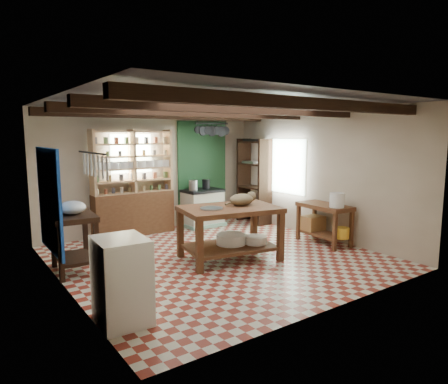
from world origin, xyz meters
TOP-DOWN VIEW (x-y plane):
  - floor at (0.00, 0.00)m, footprint 5.00×5.00m
  - ceiling at (0.00, 0.00)m, footprint 5.00×5.00m
  - wall_back at (0.00, 2.50)m, footprint 5.00×0.04m
  - wall_front at (0.00, -2.50)m, footprint 5.00×0.04m
  - wall_left at (-2.50, 0.00)m, footprint 0.04×5.00m
  - wall_right at (2.50, 0.00)m, footprint 0.04×5.00m
  - ceiling_beams at (0.00, 0.00)m, footprint 5.00×3.80m
  - blue_wall_patch at (-2.47, 0.90)m, footprint 0.04×1.40m
  - green_wall_patch at (1.25, 2.47)m, footprint 1.30×0.04m
  - window_back at (-0.50, 2.48)m, footprint 0.90×0.02m
  - window_right at (2.48, 1.00)m, footprint 0.02×1.30m
  - utensil_rail at (-2.44, -1.20)m, footprint 0.06×0.90m
  - pot_rack at (1.25, 2.05)m, footprint 0.86×0.12m
  - shelving_unit at (-0.55, 2.31)m, footprint 1.70×0.34m
  - tall_rack at (2.28, 1.80)m, footprint 0.40×0.86m
  - work_table at (0.12, -0.19)m, footprint 1.75×1.33m
  - stove at (1.05, 2.15)m, footprint 0.90×0.62m
  - prep_table at (-2.20, 0.68)m, footprint 0.68×0.94m
  - white_cabinet at (-2.22, -1.36)m, footprint 0.57×0.68m
  - right_counter at (2.18, -0.45)m, footprint 0.61×1.11m
  - cat at (0.37, -0.19)m, footprint 0.44×0.34m
  - steel_tray at (-0.24, -0.18)m, footprint 0.43×0.43m
  - basin_large at (0.17, -0.15)m, footprint 0.59×0.59m
  - basin_small at (0.54, -0.37)m, footprint 0.44×0.44m
  - kettle_left at (0.80, 2.14)m, footprint 0.21×0.21m
  - kettle_right at (1.15, 2.15)m, footprint 0.18×0.18m
  - enamel_bowl at (-2.20, 0.68)m, footprint 0.43×0.43m
  - white_bucket at (2.11, -0.80)m, footprint 0.29×0.29m
  - wicker_basket at (2.20, -0.15)m, footprint 0.43×0.35m
  - yellow_tub at (2.15, -0.90)m, footprint 0.29×0.29m

SIDE VIEW (x-z plane):
  - floor at x=0.00m, z-range -0.02..0.00m
  - yellow_tub at x=2.15m, z-range 0.20..0.40m
  - basin_small at x=0.54m, z-range 0.24..0.37m
  - basin_large at x=0.17m, z-range 0.24..0.41m
  - wicker_basket at x=2.20m, z-range 0.20..0.49m
  - right_counter at x=2.18m, z-range 0.00..0.77m
  - stove at x=1.05m, z-range 0.00..0.86m
  - work_table at x=0.12m, z-range 0.00..0.90m
  - prep_table at x=-2.20m, z-range 0.00..0.90m
  - white_cabinet at x=-2.22m, z-range 0.00..0.97m
  - white_bucket at x=2.11m, z-range 0.77..1.04m
  - steel_tray at x=-0.24m, z-range 0.90..0.92m
  - kettle_right at x=1.15m, z-range 0.86..1.08m
  - kettle_left at x=0.80m, z-range 0.86..1.08m
  - cat at x=0.37m, z-range 0.90..1.10m
  - tall_rack at x=2.28m, z-range 0.00..2.00m
  - enamel_bowl at x=-2.20m, z-range 0.90..1.10m
  - blue_wall_patch at x=-2.47m, z-range 0.30..1.90m
  - shelving_unit at x=-0.55m, z-range 0.00..2.20m
  - green_wall_patch at x=1.25m, z-range 0.10..2.40m
  - wall_back at x=0.00m, z-range 0.00..2.60m
  - wall_front at x=0.00m, z-range 0.00..2.60m
  - wall_left at x=-2.50m, z-range 0.00..2.60m
  - wall_right at x=2.50m, z-range 0.00..2.60m
  - window_right at x=2.48m, z-range 0.80..2.00m
  - window_back at x=-0.50m, z-range 1.30..2.10m
  - utensil_rail at x=-2.44m, z-range 1.64..1.92m
  - pot_rack at x=1.25m, z-range 2.00..2.36m
  - ceiling_beams at x=0.00m, z-range 2.40..2.56m
  - ceiling at x=0.00m, z-range 2.59..2.61m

